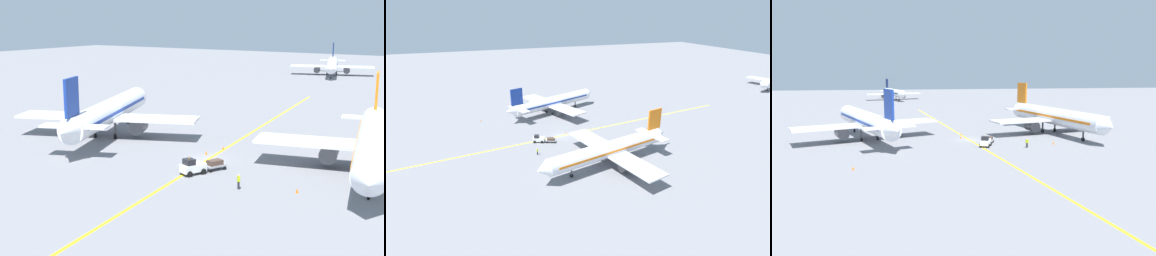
% 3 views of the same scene
% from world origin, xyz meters
% --- Properties ---
extents(ground_plane, '(400.00, 400.00, 0.00)m').
position_xyz_m(ground_plane, '(0.00, 0.00, 0.00)').
color(ground_plane, slate).
extents(apron_yellow_centreline, '(16.37, 118.99, 0.01)m').
position_xyz_m(apron_yellow_centreline, '(0.00, 0.00, 0.00)').
color(apron_yellow_centreline, yellow).
rests_on(apron_yellow_centreline, ground).
extents(airplane_at_gate, '(27.95, 34.11, 10.60)m').
position_xyz_m(airplane_at_gate, '(-20.05, 3.60, 3.71)').
color(airplane_at_gate, white).
rests_on(airplane_at_gate, ground).
extents(airplane_adjacent_stand, '(28.46, 35.25, 10.60)m').
position_xyz_m(airplane_adjacent_stand, '(19.42, 5.11, 3.71)').
color(airplane_adjacent_stand, silver).
rests_on(airplane_adjacent_stand, ground).
extents(baggage_tug_white, '(2.67, 3.35, 2.11)m').
position_xyz_m(baggage_tug_white, '(1.81, -6.86, 0.90)').
color(baggage_tug_white, white).
rests_on(baggage_tug_white, ground).
extents(baggage_cart_trailing, '(2.32, 2.94, 1.24)m').
position_xyz_m(baggage_cart_trailing, '(3.13, -3.83, 0.76)').
color(baggage_cart_trailing, gray).
rests_on(baggage_cart_trailing, ground).
extents(ground_crew_worker, '(0.47, 0.41, 1.68)m').
position_xyz_m(ground_crew_worker, '(8.93, -8.83, 0.91)').
color(ground_crew_worker, '#23232D').
rests_on(ground_crew_worker, ground).
extents(traffic_cone_near_nose, '(0.32, 0.32, 0.55)m').
position_xyz_m(traffic_cone_near_nose, '(-0.80, 5.39, 0.28)').
color(traffic_cone_near_nose, orange).
rests_on(traffic_cone_near_nose, ground).
extents(traffic_cone_mid_apron, '(0.32, 0.32, 0.55)m').
position_xyz_m(traffic_cone_mid_apron, '(14.75, -6.72, 0.28)').
color(traffic_cone_mid_apron, orange).
rests_on(traffic_cone_mid_apron, ground).
extents(traffic_cone_by_wingtip, '(0.32, 0.32, 0.55)m').
position_xyz_m(traffic_cone_by_wingtip, '(-19.70, -19.89, 0.28)').
color(traffic_cone_by_wingtip, orange).
rests_on(traffic_cone_by_wingtip, ground).
extents(traffic_cone_far_edge, '(0.32, 0.32, 0.55)m').
position_xyz_m(traffic_cone_far_edge, '(-1.44, 1.85, 0.28)').
color(traffic_cone_far_edge, orange).
rests_on(traffic_cone_far_edge, ground).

